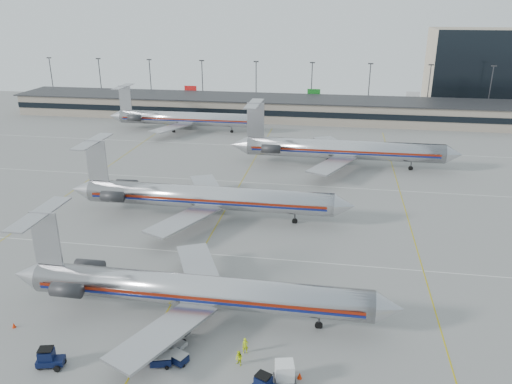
% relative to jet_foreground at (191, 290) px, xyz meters
% --- Properties ---
extents(ground, '(260.00, 260.00, 0.00)m').
position_rel_jet_foreground_xyz_m(ground, '(-3.03, 4.48, -3.34)').
color(ground, gray).
rests_on(ground, ground).
extents(apron_markings, '(160.00, 0.15, 0.02)m').
position_rel_jet_foreground_xyz_m(apron_markings, '(-3.03, 14.48, -3.33)').
color(apron_markings, silver).
rests_on(apron_markings, ground).
extents(terminal, '(162.00, 17.00, 6.25)m').
position_rel_jet_foreground_xyz_m(terminal, '(-3.03, 102.45, -0.18)').
color(terminal, gray).
rests_on(terminal, ground).
extents(light_mast_row, '(163.60, 0.40, 15.28)m').
position_rel_jet_foreground_xyz_m(light_mast_row, '(-3.03, 116.48, 5.25)').
color(light_mast_row, '#38383D').
rests_on(light_mast_row, ground).
extents(distant_building, '(30.00, 20.00, 25.00)m').
position_rel_jet_foreground_xyz_m(distant_building, '(58.97, 132.48, 9.16)').
color(distant_building, tan).
rests_on(distant_building, ground).
extents(jet_foreground, '(43.92, 25.86, 11.50)m').
position_rel_jet_foreground_xyz_m(jet_foreground, '(0.00, 0.00, 0.00)').
color(jet_foreground, silver).
rests_on(jet_foreground, ground).
extents(jet_second_row, '(46.77, 27.54, 12.24)m').
position_rel_jet_foreground_xyz_m(jet_second_row, '(-5.96, 26.79, 0.22)').
color(jet_second_row, silver).
rests_on(jet_second_row, ground).
extents(jet_third_row, '(48.26, 29.68, 13.19)m').
position_rel_jet_foreground_xyz_m(jet_third_row, '(15.41, 57.61, 0.50)').
color(jet_third_row, silver).
rests_on(jet_third_row, ground).
extents(jet_back_row, '(43.41, 26.70, 11.87)m').
position_rel_jet_foreground_xyz_m(jet_back_row, '(-26.63, 82.86, 0.11)').
color(jet_back_row, silver).
rests_on(jet_back_row, ground).
extents(tug_left, '(2.75, 1.82, 2.06)m').
position_rel_jet_foreground_xyz_m(tug_left, '(-11.13, -10.33, -2.40)').
color(tug_left, black).
rests_on(tug_left, ground).
extents(tug_center, '(2.53, 1.80, 1.86)m').
position_rel_jet_foreground_xyz_m(tug_center, '(-3.10, -7.97, -2.49)').
color(tug_center, black).
rests_on(tug_center, ground).
extents(cart_inner, '(2.23, 1.94, 1.06)m').
position_rel_jet_foreground_xyz_m(cart_inner, '(0.85, -7.79, -2.77)').
color(cart_inner, black).
rests_on(cart_inner, ground).
extents(cart_outer, '(2.31, 1.86, 1.15)m').
position_rel_jet_foreground_xyz_m(cart_outer, '(-0.65, -8.33, -2.73)').
color(cart_outer, black).
rests_on(cart_outer, ground).
extents(uld_container, '(2.32, 2.07, 2.11)m').
position_rel_jet_foreground_xyz_m(uld_container, '(11.33, -8.73, -2.27)').
color(uld_container, '#2D2D30').
rests_on(uld_container, ground).
extents(belt_loader, '(3.92, 2.25, 2.01)m').
position_rel_jet_foreground_xyz_m(belt_loader, '(-0.56, -5.29, -2.80)').
color(belt_loader, '#969696').
rests_on(belt_loader, ground).
extents(ramp_worker_near, '(0.72, 0.59, 1.70)m').
position_rel_jet_foreground_xyz_m(ramp_worker_near, '(7.03, -5.29, -2.48)').
color(ramp_worker_near, '#C1E015').
rests_on(ramp_worker_near, ground).
extents(ramp_worker_far, '(0.98, 0.93, 1.59)m').
position_rel_jet_foreground_xyz_m(ramp_worker_far, '(6.77, -7.17, -2.54)').
color(ramp_worker_far, '#DAF116').
rests_on(ramp_worker_far, ground).
extents(cone_right, '(0.54, 0.54, 0.64)m').
position_rel_jet_foreground_xyz_m(cone_right, '(12.68, -8.03, -3.02)').
color(cone_right, red).
rests_on(cone_right, ground).
extents(cone_left, '(0.50, 0.50, 0.58)m').
position_rel_jet_foreground_xyz_m(cone_left, '(-18.31, -5.28, -3.05)').
color(cone_left, red).
rests_on(cone_left, ground).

